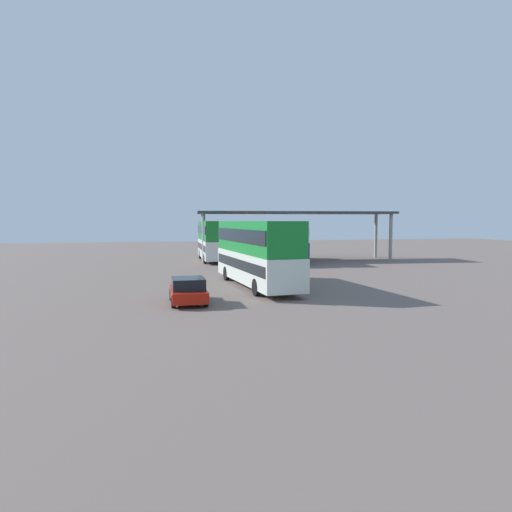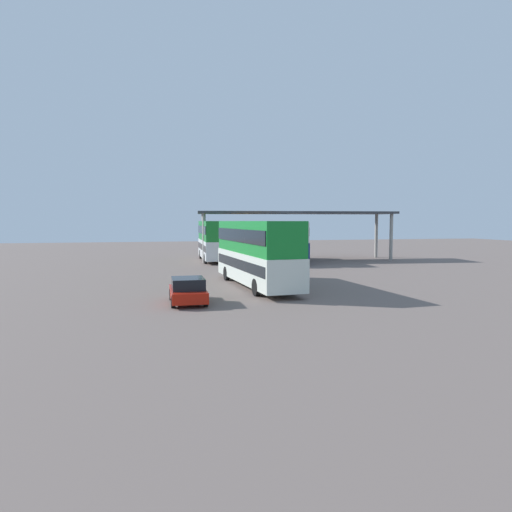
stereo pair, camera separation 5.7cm
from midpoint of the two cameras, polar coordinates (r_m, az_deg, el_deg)
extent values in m
plane|color=#6B5C56|center=(26.43, 2.63, -4.86)|extent=(140.00, 140.00, 0.00)
cube|color=silver|center=(29.37, -0.06, -1.38)|extent=(3.25, 11.67, 1.88)
cube|color=#147829|center=(29.24, -0.06, 2.44)|extent=(3.16, 11.44, 2.04)
cube|color=black|center=(29.35, -0.06, -0.94)|extent=(3.26, 11.22, 0.64)
cube|color=black|center=(29.23, -0.06, 2.64)|extent=(3.26, 11.22, 0.82)
cube|color=black|center=(34.81, -2.88, -0.01)|extent=(2.07, 0.25, 1.13)
cube|color=orange|center=(34.75, -2.88, 1.48)|extent=(1.70, 0.20, 0.36)
cylinder|color=black|center=(32.59, -3.79, -2.21)|extent=(0.35, 1.02, 1.00)
cylinder|color=black|center=(33.17, -0.10, -2.08)|extent=(0.35, 1.02, 1.00)
cylinder|color=black|center=(25.76, 0.01, -3.98)|extent=(0.35, 1.02, 1.00)
cylinder|color=black|center=(26.49, 4.54, -3.75)|extent=(0.35, 1.02, 1.00)
cube|color=#B1190B|center=(23.80, -8.65, -4.74)|extent=(1.80, 3.67, 0.55)
cube|color=black|center=(23.54, -8.63, -3.45)|extent=(1.64, 2.02, 0.58)
cylinder|color=black|center=(24.90, -10.70, -4.81)|extent=(0.20, 0.60, 0.60)
cylinder|color=black|center=(25.02, -7.00, -4.72)|extent=(0.20, 0.60, 0.60)
cylinder|color=black|center=(22.67, -10.46, -5.72)|extent=(0.20, 0.60, 0.60)
cylinder|color=black|center=(22.80, -6.40, -5.62)|extent=(0.20, 0.60, 0.60)
cube|color=silver|center=(48.62, -5.52, 0.91)|extent=(2.79, 10.35, 1.88)
cube|color=#187429|center=(48.54, -5.54, 3.22)|extent=(2.71, 10.14, 2.03)
cube|color=black|center=(48.60, -5.52, 1.18)|extent=(2.81, 9.94, 0.64)
cube|color=black|center=(48.53, -5.54, 3.34)|extent=(2.81, 9.94, 0.81)
cube|color=black|center=(53.65, -6.08, 1.54)|extent=(2.06, 0.17, 1.13)
cube|color=orange|center=(53.62, -6.09, 2.50)|extent=(1.70, 0.14, 0.36)
cylinder|color=black|center=(51.74, -7.08, 0.23)|extent=(0.32, 1.01, 1.00)
cylinder|color=black|center=(51.95, -4.68, 0.27)|extent=(0.32, 1.01, 1.00)
cylinder|color=black|center=(45.41, -6.47, -0.34)|extent=(0.32, 1.01, 1.00)
cylinder|color=black|center=(45.65, -3.74, -0.30)|extent=(0.32, 1.01, 1.00)
cube|color=white|center=(47.70, -0.95, 0.81)|extent=(2.91, 11.65, 1.78)
cube|color=orange|center=(47.62, -0.95, 3.04)|extent=(2.83, 11.42, 1.93)
cube|color=black|center=(47.68, -0.95, 1.06)|extent=(2.94, 11.19, 0.61)
cube|color=black|center=(47.61, -0.95, 3.15)|extent=(2.94, 11.19, 0.77)
cube|color=black|center=(53.32, -2.08, 1.48)|extent=(2.16, 0.17, 1.07)
cube|color=orange|center=(53.28, -2.08, 2.40)|extent=(1.78, 0.14, 0.36)
cylinder|color=black|center=(51.09, -2.95, 0.21)|extent=(0.31, 1.01, 1.00)
cylinder|color=black|center=(51.48, -0.42, 0.25)|extent=(0.31, 1.01, 1.00)
cylinder|color=black|center=(44.03, -1.56, -0.47)|extent=(0.31, 1.01, 1.00)
cylinder|color=black|center=(44.48, 1.36, -0.42)|extent=(0.31, 1.01, 1.00)
cube|color=navy|center=(47.71, 3.46, 0.81)|extent=(2.70, 10.09, 1.81)
cube|color=silver|center=(47.63, 3.47, 3.07)|extent=(2.62, 9.89, 1.96)
cube|color=black|center=(47.70, 3.46, 1.07)|extent=(2.72, 9.69, 0.61)
cube|color=black|center=(47.63, 3.47, 3.19)|extent=(2.72, 9.69, 0.78)
cube|color=black|center=(52.49, 2.03, 1.45)|extent=(2.06, 0.16, 1.08)
cube|color=orange|center=(52.45, 2.03, 2.39)|extent=(1.70, 0.13, 0.36)
cylinder|color=black|center=(50.50, 1.33, 0.17)|extent=(0.31, 1.01, 1.00)
cylinder|color=black|center=(51.04, 3.72, 0.20)|extent=(0.31, 1.01, 1.00)
cylinder|color=black|center=(44.49, 3.16, -0.42)|extent=(0.31, 1.01, 1.00)
cylinder|color=black|center=(45.10, 5.84, -0.37)|extent=(0.31, 1.01, 1.00)
cube|color=#33353A|center=(49.58, 5.02, 5.47)|extent=(21.73, 7.30, 0.25)
cylinder|color=#9E9B93|center=(54.61, 14.88, 2.46)|extent=(0.36, 0.36, 5.04)
cylinder|color=#9E9B93|center=(50.91, 16.63, 2.29)|extent=(0.36, 0.36, 5.04)
cylinder|color=#9E9B93|center=(50.40, -6.76, 2.43)|extent=(0.36, 0.36, 5.04)
cylinder|color=#9E9B93|center=(46.36, -6.67, 2.26)|extent=(0.36, 0.36, 5.04)
camera|label=1|loc=(0.03, -90.06, 0.00)|focal=31.65mm
camera|label=2|loc=(0.03, 89.94, 0.00)|focal=31.65mm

